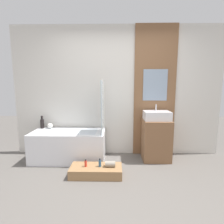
% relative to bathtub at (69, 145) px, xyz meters
% --- Properties ---
extents(ground_plane, '(12.00, 12.00, 0.00)m').
position_rel_bathtub_xyz_m(ground_plane, '(0.92, -1.20, -0.28)').
color(ground_plane, '#605B56').
extents(wall_tiled_back, '(4.20, 0.06, 2.60)m').
position_rel_bathtub_xyz_m(wall_tiled_back, '(0.92, 0.38, 1.02)').
color(wall_tiled_back, silver).
rests_on(wall_tiled_back, ground_plane).
extents(wall_wood_accent, '(0.82, 0.04, 2.60)m').
position_rel_bathtub_xyz_m(wall_wood_accent, '(1.68, 0.33, 1.02)').
color(wall_wood_accent, brown).
rests_on(wall_wood_accent, ground_plane).
extents(bathtub, '(1.37, 0.65, 0.56)m').
position_rel_bathtub_xyz_m(bathtub, '(0.00, 0.00, 0.00)').
color(bathtub, white).
rests_on(bathtub, ground_plane).
extents(glass_shower_screen, '(0.01, 0.48, 0.95)m').
position_rel_bathtub_xyz_m(glass_shower_screen, '(0.66, -0.07, 0.76)').
color(glass_shower_screen, silver).
rests_on(glass_shower_screen, bathtub).
extents(wooden_step_bench, '(0.82, 0.36, 0.15)m').
position_rel_bathtub_xyz_m(wooden_step_bench, '(0.59, -0.60, -0.21)').
color(wooden_step_bench, '#997047').
rests_on(wooden_step_bench, ground_plane).
extents(vanity_cabinet, '(0.51, 0.48, 0.78)m').
position_rel_bathtub_xyz_m(vanity_cabinet, '(1.68, 0.06, 0.11)').
color(vanity_cabinet, brown).
rests_on(vanity_cabinet, ground_plane).
extents(sink, '(0.49, 0.36, 0.29)m').
position_rel_bathtub_xyz_m(sink, '(1.68, 0.06, 0.58)').
color(sink, white).
rests_on(sink, vanity_cabinet).
extents(vase_tall_dark, '(0.08, 0.08, 0.26)m').
position_rel_bathtub_xyz_m(vase_tall_dark, '(-0.60, 0.24, 0.38)').
color(vase_tall_dark, black).
rests_on(vase_tall_dark, bathtub).
extents(vase_round_light, '(0.11, 0.11, 0.11)m').
position_rel_bathtub_xyz_m(vase_round_light, '(-0.44, 0.22, 0.33)').
color(vase_round_light, silver).
rests_on(vase_round_light, bathtub).
extents(bottle_soap_primary, '(0.04, 0.04, 0.12)m').
position_rel_bathtub_xyz_m(bottle_soap_primary, '(0.42, -0.60, -0.08)').
color(bottle_soap_primary, red).
rests_on(bottle_soap_primary, wooden_step_bench).
extents(bottle_soap_secondary, '(0.04, 0.04, 0.13)m').
position_rel_bathtub_xyz_m(bottle_soap_secondary, '(0.65, -0.60, -0.07)').
color(bottle_soap_secondary, '#2D567A').
rests_on(bottle_soap_secondary, wooden_step_bench).
extents(towel_roll, '(0.16, 0.09, 0.09)m').
position_rel_bathtub_xyz_m(towel_roll, '(0.81, -0.60, -0.09)').
color(towel_roll, gray).
rests_on(towel_roll, wooden_step_bench).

